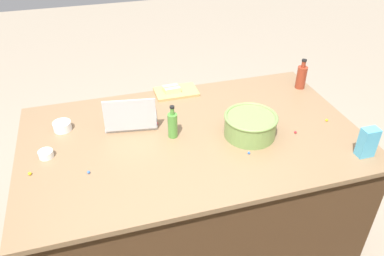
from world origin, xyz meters
name	(u,v)px	position (x,y,z in m)	size (l,w,h in m)	color
ground_plane	(192,237)	(0.00, 0.00, 0.00)	(12.00, 12.00, 0.00)	gray
island_counter	(192,191)	(0.00, 0.00, 0.45)	(1.97, 1.19, 0.90)	#4C331E
laptop	(131,118)	(0.32, -0.21, 0.95)	(0.34, 0.27, 0.22)	#B7B7BC
mixing_bowl_large	(250,125)	(-0.32, 0.09, 0.97)	(0.31, 0.31, 0.14)	#72934C
bottle_olive	(173,125)	(0.11, -0.02, 0.98)	(0.06, 0.06, 0.20)	#4C8C38
bottle_soy	(301,77)	(-0.90, -0.35, 0.99)	(0.07, 0.07, 0.22)	maroon
cutting_board	(176,92)	(-0.04, -0.52, 0.91)	(0.29, 0.19, 0.02)	tan
butter_stick_left	(171,88)	(0.00, -0.54, 0.94)	(0.11, 0.04, 0.04)	#F4E58C
butter_stick_right	(173,90)	(-0.01, -0.50, 0.94)	(0.11, 0.04, 0.04)	#F4E58C
ramekin_small	(62,126)	(0.73, -0.27, 0.93)	(0.11, 0.11, 0.05)	white
ramekin_medium	(46,154)	(0.82, -0.02, 0.92)	(0.08, 0.08, 0.04)	white
candy_bag	(368,142)	(-0.85, 0.44, 0.99)	(0.09, 0.06, 0.17)	#4CA5CC
candy_0	(295,132)	(-0.59, 0.15, 0.91)	(0.02, 0.02, 0.02)	red
candy_1	(89,172)	(0.60, 0.18, 0.91)	(0.02, 0.02, 0.02)	blue
candy_2	(157,123)	(0.18, -0.17, 0.91)	(0.02, 0.02, 0.02)	red
candy_3	(249,153)	(-0.25, 0.26, 0.91)	(0.01, 0.01, 0.01)	blue
candy_4	(327,120)	(-0.84, 0.09, 0.91)	(0.02, 0.02, 0.02)	yellow
candy_5	(30,174)	(0.89, 0.11, 0.91)	(0.02, 0.02, 0.02)	yellow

